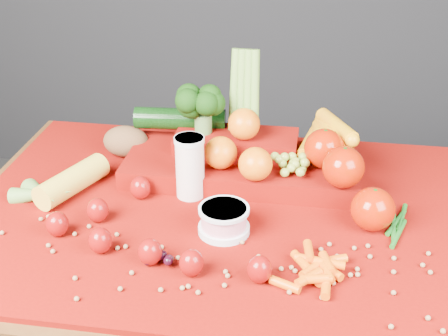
# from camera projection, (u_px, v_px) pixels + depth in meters

# --- Properties ---
(table) EXTENTS (1.10, 0.80, 0.75)m
(table) POSITION_uv_depth(u_px,v_px,m) (223.00, 252.00, 1.34)
(table) COLOR #3B1E0D
(table) RESTS_ON ground
(red_cloth) EXTENTS (1.05, 0.75, 0.01)m
(red_cloth) POSITION_uv_depth(u_px,v_px,m) (222.00, 212.00, 1.29)
(red_cloth) COLOR #690803
(red_cloth) RESTS_ON table
(milk_glass) EXTENTS (0.06, 0.06, 0.14)m
(milk_glass) POSITION_uv_depth(u_px,v_px,m) (190.00, 165.00, 1.31)
(milk_glass) COLOR beige
(milk_glass) RESTS_ON red_cloth
(yogurt_bowl) EXTENTS (0.10, 0.10, 0.06)m
(yogurt_bowl) POSITION_uv_depth(u_px,v_px,m) (224.00, 219.00, 1.21)
(yogurt_bowl) COLOR silver
(yogurt_bowl) RESTS_ON red_cloth
(strawberry_scatter) EXTENTS (0.44, 0.28, 0.05)m
(strawberry_scatter) POSITION_uv_depth(u_px,v_px,m) (140.00, 232.00, 1.17)
(strawberry_scatter) COLOR #820702
(strawberry_scatter) RESTS_ON red_cloth
(dark_grape_cluster) EXTENTS (0.06, 0.05, 0.03)m
(dark_grape_cluster) POSITION_uv_depth(u_px,v_px,m) (158.00, 256.00, 1.13)
(dark_grape_cluster) COLOR black
(dark_grape_cluster) RESTS_ON red_cloth
(soybean_scatter) EXTENTS (0.84, 0.24, 0.01)m
(soybean_scatter) POSITION_uv_depth(u_px,v_px,m) (205.00, 267.00, 1.12)
(soybean_scatter) COLOR olive
(soybean_scatter) RESTS_ON red_cloth
(corn_ear) EXTENTS (0.24, 0.26, 0.06)m
(corn_ear) POSITION_uv_depth(u_px,v_px,m) (51.00, 190.00, 1.32)
(corn_ear) COLOR gold
(corn_ear) RESTS_ON red_cloth
(potato) EXTENTS (0.11, 0.08, 0.08)m
(potato) POSITION_uv_depth(u_px,v_px,m) (126.00, 141.00, 1.49)
(potato) COLOR brown
(potato) RESTS_ON red_cloth
(baby_carrot_pile) EXTENTS (0.17, 0.17, 0.03)m
(baby_carrot_pile) POSITION_uv_depth(u_px,v_px,m) (312.00, 268.00, 1.09)
(baby_carrot_pile) COLOR #D95307
(baby_carrot_pile) RESTS_ON red_cloth
(green_bean_pile) EXTENTS (0.14, 0.12, 0.01)m
(green_bean_pile) POSITION_uv_depth(u_px,v_px,m) (399.00, 225.00, 1.23)
(green_bean_pile) COLOR #155C16
(green_bean_pile) RESTS_ON red_cloth
(produce_mound) EXTENTS (0.59, 0.36, 0.27)m
(produce_mound) POSITION_uv_depth(u_px,v_px,m) (258.00, 154.00, 1.38)
(produce_mound) COLOR #690803
(produce_mound) RESTS_ON red_cloth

